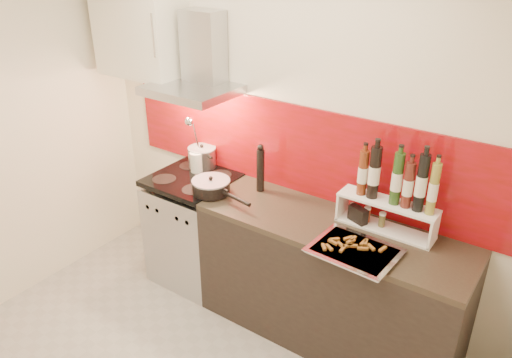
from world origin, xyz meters
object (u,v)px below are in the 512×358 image
Objects in this scene: counter at (329,282)px; saute_pan at (212,186)px; range_stove at (195,229)px; stock_pot at (202,157)px; pepper_mill at (260,169)px; baking_tray at (354,250)px.

counter is 1.05m from saute_pan.
saute_pan reaches higher than range_stove.
stock_pot is (-1.26, 0.19, 0.54)m from counter.
counter is (1.20, 0.00, 0.01)m from range_stove.
saute_pan is 1.47× the size of pepper_mill.
stock_pot is 0.42× the size of saute_pan.
range_stove is at bearing 159.63° from saute_pan.
saute_pan is at bearing 175.35° from baking_tray.
baking_tray is at bearing -20.52° from pepper_mill.
stock_pot is 0.61× the size of pepper_mill.
saute_pan reaches higher than counter.
saute_pan is 0.37m from pepper_mill.
pepper_mill is (-0.66, 0.13, 0.62)m from counter.
pepper_mill is at bearing 159.48° from baking_tray.
saute_pan reaches higher than baking_tray.
counter is at bearing 139.49° from baking_tray.
baking_tray is at bearing -4.65° from saute_pan.
range_stove is 0.59m from stock_pot.
counter is 1.38m from stock_pot.
counter is at bearing -8.60° from stock_pot.
saute_pan is at bearing -136.41° from pepper_mill.
counter is at bearing 0.23° from range_stove.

